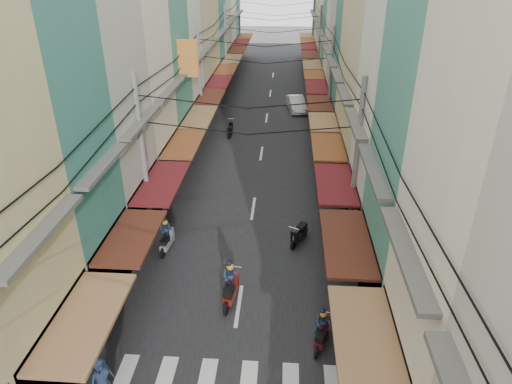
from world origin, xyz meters
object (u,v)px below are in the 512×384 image
at_px(white_car, 296,111).
at_px(market_umbrella, 443,372).
at_px(traffic_sign, 354,226).
at_px(bicycle, 400,294).

bearing_deg(white_car, market_umbrella, -92.73).
bearing_deg(traffic_sign, market_umbrella, -77.94).
relative_size(market_umbrella, traffic_sign, 0.77).
xyz_separation_m(bicycle, market_umbrella, (-0.27, -5.75, 1.99)).
bearing_deg(market_umbrella, traffic_sign, 102.06).
height_order(white_car, traffic_sign, traffic_sign).
relative_size(bicycle, traffic_sign, 0.61).
relative_size(white_car, bicycle, 2.51).
bearing_deg(white_car, bicycle, -90.55).
bearing_deg(traffic_sign, white_car, 95.40).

